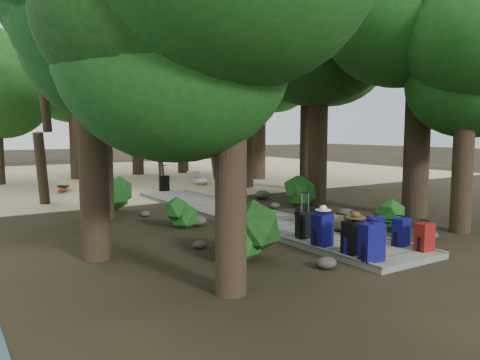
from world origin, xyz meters
TOP-DOWN VIEW (x-y plane):
  - ground at (0.00, 0.00)m, footprint 120.00×120.00m
  - sand_beach at (0.00, 16.00)m, footprint 40.00×22.00m
  - boardwalk at (0.00, 1.00)m, footprint 2.00×12.00m
  - backpack_left_a at (-0.77, -4.55)m, footprint 0.46×0.36m
  - backpack_left_b at (-0.68, -3.98)m, footprint 0.42×0.31m
  - backpack_left_c at (-0.74, -3.16)m, footprint 0.45×0.35m
  - backpack_right_a at (0.74, -4.61)m, footprint 0.36×0.25m
  - backpack_right_b at (0.71, -4.05)m, footprint 0.40×0.31m
  - backpack_right_c at (0.68, -3.38)m, footprint 0.42×0.37m
  - backpack_right_d at (0.63, -2.74)m, footprint 0.38×0.29m
  - duffel_right_khaki at (0.66, -2.31)m, footprint 0.57×0.70m
  - duffel_right_black at (0.70, -1.28)m, footprint 0.62×0.85m
  - suitcase_on_boardwalk at (-0.56, -2.37)m, footprint 0.42×0.27m
  - lone_suitcase_on_sand at (0.47, 7.99)m, footprint 0.45×0.31m
  - hat_brown at (-0.65, -4.01)m, footprint 0.42×0.42m
  - hat_white at (-0.72, -3.16)m, footprint 0.35×0.35m
  - kayak at (-3.25, 10.06)m, footprint 2.01×3.41m
  - sun_lounger at (2.91, 9.32)m, footprint 1.35×1.98m
  - tree_right_a at (3.55, -3.63)m, footprint 4.33×4.33m
  - tree_right_b at (4.44, -1.60)m, footprint 6.01×6.01m
  - tree_right_c at (3.82, 2.07)m, footprint 5.71×5.71m
  - tree_right_d at (5.69, 4.68)m, footprint 6.00×6.00m
  - tree_right_e at (4.23, 7.32)m, footprint 5.56×5.56m
  - tree_right_f at (6.77, 9.98)m, footprint 6.14×6.14m
  - tree_left_a at (-3.77, -4.35)m, footprint 4.25×4.25m
  - tree_left_b at (-4.99, -1.15)m, footprint 4.56×4.56m
  - tree_left_c at (-3.59, 3.06)m, footprint 4.87×4.87m
  - tree_back_a at (-1.38, 15.30)m, footprint 5.67×5.67m
  - tree_back_b at (2.28, 15.94)m, footprint 5.33×5.33m
  - tree_back_c at (5.02, 15.52)m, footprint 5.26×5.26m
  - palm_right_a at (2.56, 5.31)m, footprint 4.18×4.18m
  - palm_right_b at (4.81, 11.35)m, footprint 4.04×4.04m
  - palm_right_c at (2.41, 12.43)m, footprint 3.85×3.85m
  - palm_left_a at (-4.77, 6.93)m, footprint 4.78×4.78m
  - rock_left_a at (-1.55, -4.15)m, footprint 0.40×0.36m
  - rock_left_b at (-2.85, -1.53)m, footprint 0.32×0.29m
  - rock_left_c at (-1.77, 0.68)m, footprint 0.55×0.50m
  - rock_left_d at (-2.42, 2.77)m, footprint 0.31×0.28m
  - rock_right_a at (2.21, -3.76)m, footprint 0.34×0.31m
  - rock_right_b at (2.45, -0.72)m, footprint 0.54×0.49m
  - rock_right_c at (1.79, 1.88)m, footprint 0.35×0.31m
  - rock_right_d at (2.66, 3.83)m, footprint 0.61×0.55m
  - shrub_left_a at (-2.59, -3.12)m, footprint 1.24×1.24m
  - shrub_left_b at (-2.20, 0.68)m, footprint 0.82×0.82m
  - shrub_left_c at (-2.81, 4.11)m, footprint 1.25×1.25m
  - shrub_right_a at (2.05, -2.59)m, footprint 0.86×0.86m
  - shrub_right_b at (2.69, 1.56)m, footprint 1.14×1.14m
  - shrub_right_c at (2.17, 5.54)m, footprint 0.96×0.96m

SIDE VIEW (x-z plane):
  - ground at x=0.00m, z-range 0.00..0.00m
  - sand_beach at x=0.00m, z-range 0.00..0.02m
  - boardwalk at x=0.00m, z-range 0.00..0.12m
  - rock_left_d at x=-2.42m, z-range 0.00..0.17m
  - rock_left_b at x=-2.85m, z-range 0.00..0.18m
  - rock_right_a at x=2.21m, z-range 0.00..0.19m
  - rock_right_c at x=1.79m, z-range 0.00..0.19m
  - rock_left_a at x=-1.55m, z-range 0.00..0.22m
  - rock_right_b at x=2.45m, z-range 0.00..0.30m
  - rock_left_c at x=-1.77m, z-range 0.00..0.30m
  - rock_right_d at x=2.66m, z-range 0.00..0.33m
  - kayak at x=-3.25m, z-range 0.02..0.36m
  - duffel_right_khaki at x=0.66m, z-range 0.12..0.52m
  - sun_lounger at x=2.91m, z-range 0.02..0.63m
  - lone_suitcase_on_sand at x=0.47m, z-range 0.02..0.68m
  - duffel_right_black at x=0.70m, z-range 0.12..0.61m
  - shrub_left_b at x=-2.20m, z-range 0.00..0.74m
  - shrub_right_a at x=2.05m, z-range 0.00..0.78m
  - backpack_right_d at x=0.63m, z-range 0.12..0.67m
  - backpack_right_c at x=0.68m, z-range 0.12..0.71m
  - suitcase_on_boardwalk at x=-0.56m, z-range 0.12..0.74m
  - shrub_right_c at x=2.17m, z-range 0.00..0.87m
  - backpack_right_a at x=0.74m, z-range 0.12..0.76m
  - backpack_right_b at x=0.71m, z-range 0.12..0.78m
  - backpack_left_b at x=-0.68m, z-range 0.12..0.86m
  - backpack_left_c at x=-0.74m, z-range 0.12..0.89m
  - shrub_right_b at x=2.69m, z-range 0.00..1.03m
  - backpack_left_a at x=-0.77m, z-range 0.12..0.92m
  - shrub_left_a at x=-2.59m, z-range 0.00..1.11m
  - shrub_left_c at x=-2.81m, z-range 0.00..1.13m
  - hat_brown at x=-0.65m, z-range 0.86..0.99m
  - hat_white at x=-0.72m, z-range 0.89..1.01m
  - palm_right_c at x=2.41m, z-range 0.00..6.13m
  - tree_left_a at x=-3.77m, z-range 0.00..7.08m
  - palm_right_a at x=2.56m, z-range 0.00..7.12m
  - tree_right_a at x=3.55m, z-range 0.00..7.21m
  - palm_left_a at x=-4.77m, z-range 0.00..7.60m
  - palm_right_b at x=4.81m, z-range 0.00..7.80m
  - tree_left_b at x=-4.99m, z-range 0.00..8.21m
  - tree_left_c at x=-3.59m, z-range 0.00..8.48m
  - tree_back_c at x=5.02m, z-range 0.00..9.47m
  - tree_back_b at x=2.28m, z-range 0.00..9.52m
  - tree_back_a at x=-1.38m, z-range 0.00..9.81m
  - tree_right_c at x=3.82m, z-range 0.00..9.88m
  - tree_right_e at x=4.23m, z-range 0.00..10.00m
  - tree_right_b at x=4.44m, z-range 0.00..10.73m
  - tree_right_f at x=6.77m, z-range 0.00..10.97m
  - tree_right_d at x=5.69m, z-range 0.00..11.01m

